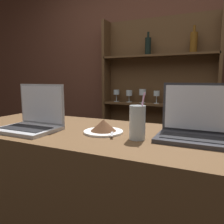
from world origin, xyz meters
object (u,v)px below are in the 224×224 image
(laptop_far, at_px, (194,126))
(cake_plate, at_px, (103,127))
(laptop_near, at_px, (33,120))
(water_glass, at_px, (137,122))

(laptop_far, xyz_separation_m, cake_plate, (-0.42, -0.07, -0.03))
(laptop_far, distance_m, cake_plate, 0.43)
(laptop_near, bearing_deg, water_glass, 5.42)
(laptop_far, relative_size, water_glass, 1.48)
(water_glass, bearing_deg, cake_plate, 167.87)
(laptop_near, xyz_separation_m, cake_plate, (0.37, 0.09, -0.02))
(laptop_far, bearing_deg, cake_plate, -170.73)
(cake_plate, bearing_deg, laptop_far, 9.27)
(laptop_near, distance_m, laptop_far, 0.81)
(laptop_near, height_order, water_glass, laptop_near)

